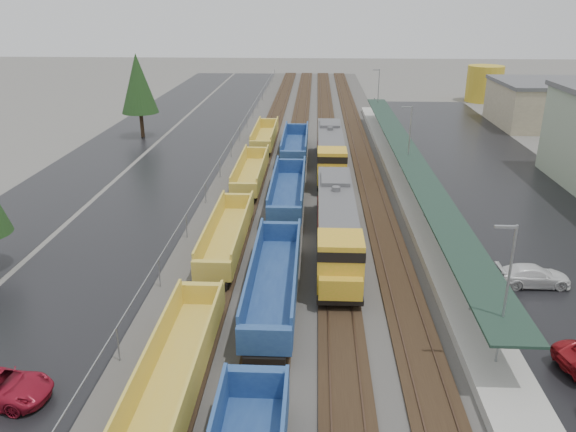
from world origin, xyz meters
The scene contains 16 objects.
ballast_strip centered at (0.00, 60.00, 0.04)m, with size 20.00×160.00×0.08m, color #302D2B.
trackbed centered at (0.00, 60.00, 0.16)m, with size 14.60×160.00×0.22m.
west_parking_lot centered at (-15.00, 60.00, 0.01)m, with size 10.00×160.00×0.02m, color black.
west_road centered at (-25.00, 60.00, 0.01)m, with size 9.00×160.00×0.02m, color black.
east_commuter_lot centered at (19.00, 50.00, 0.01)m, with size 16.00×100.00×0.02m, color black.
station_platform centered at (9.50, 50.01, 0.73)m, with size 3.00×80.00×8.00m.
chainlink_fence centered at (-9.50, 58.44, 1.61)m, with size 0.08×160.04×2.02m.
distant_hills centered at (44.79, 210.68, 0.00)m, with size 301.00×140.00×25.20m.
tree_west_far centered at (-23.00, 70.00, 7.12)m, with size 4.84×4.84×11.00m.
tree_east centered at (28.00, 58.00, 6.47)m, with size 4.40×4.40×10.00m.
locomotive_lead centered at (2.00, 33.74, 2.26)m, with size 2.82×18.57×4.20m.
locomotive_trail centered at (2.00, 54.74, 2.26)m, with size 2.82×18.57×4.20m.
well_string_yellow centered at (-6.00, 26.09, 1.14)m, with size 2.56×93.46×2.27m.
well_string_blue centered at (-2.00, 26.79, 1.23)m, with size 2.84×83.56×2.52m.
storage_tank centered at (30.78, 100.96, 3.18)m, with size 6.36×6.36×6.36m, color gold.
parked_car_east_c centered at (14.68, 29.50, 0.68)m, with size 4.69×1.91×1.36m, color white.
Camera 1 is at (0.35, -3.80, 17.47)m, focal length 35.00 mm.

